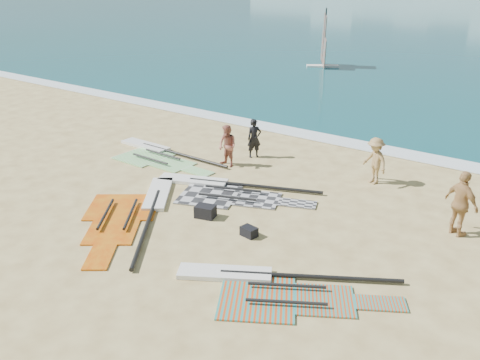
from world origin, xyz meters
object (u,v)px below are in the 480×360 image
Objects in this scene: beachgoer_left at (227,146)px; rig_grey at (221,189)px; gear_bag_far at (249,232)px; beachgoer_back at (461,204)px; rig_red at (136,210)px; gear_bag_near at (205,211)px; rig_green at (156,154)px; rig_orange at (268,286)px; beachgoer_mid at (375,161)px; person_wetsuit at (254,138)px.

rig_grey is at bearing -49.06° from beachgoer_left.
beachgoer_left is (-4.05, 4.27, 0.68)m from gear_bag_far.
beachgoer_back reaches higher than rig_grey.
beachgoer_left reaches higher than rig_red.
rig_grey is at bearing 141.78° from gear_bag_far.
gear_bag_near reaches higher than rig_red.
beachgoer_back is at bearing 36.90° from gear_bag_far.
beachgoer_back is (8.89, -0.64, 0.17)m from beachgoer_left.
rig_orange is (9.14, -5.48, -0.00)m from rig_green.
rig_green is at bearing 148.32° from gear_bag_near.
rig_grey is 7.78m from beachgoer_back.
beachgoer_mid is at bearing -4.45° from beachgoer_back.
beachgoer_back is at bearing 5.08° from beachgoer_left.
beachgoer_back reaches higher than beachgoer_left.
person_wetsuit is at bearing 109.74° from gear_bag_near.
rig_grey is at bearing 39.65° from beachgoer_back.
gear_bag_far is 0.29× the size of beachgoer_left.
gear_bag_far is 6.91m from person_wetsuit.
beachgoer_left is at bearing 145.79° from rig_red.
beachgoer_left is (-2.23, 4.05, 0.63)m from gear_bag_near.
beachgoer_left is at bearing -135.73° from beachgoer_mid.
rig_green is at bearing -178.52° from rig_red.
beachgoer_back is (7.58, 1.48, 0.93)m from rig_grey.
beachgoer_mid reaches higher than rig_orange.
beachgoer_left reaches higher than rig_grey.
rig_red is (3.35, -4.31, 0.00)m from rig_green.
beachgoer_back is at bearing 27.14° from gear_bag_near.
beachgoer_mid is at bearing 64.23° from rig_orange.
rig_green is 9.59× the size of gear_bag_near.
gear_bag_near is 6.55m from beachgoer_mid.
rig_green is 3.62× the size of person_wetsuit.
rig_red reaches higher than rig_green.
beachgoer_left is 8.91m from beachgoer_back.
gear_bag_far is (1.82, -0.22, -0.05)m from gear_bag_near.
rig_green is 0.96× the size of rig_red.
beachgoer_back reaches higher than rig_orange.
beachgoer_back is at bearing 1.77° from rig_green.
gear_bag_far is at bearing 65.51° from beachgoer_back.
person_wetsuit reaches higher than rig_grey.
beachgoer_back is (8.64, -2.10, 0.19)m from person_wetsuit.
rig_orange is (4.67, -4.10, -0.00)m from rig_grey.
gear_bag_far is 0.27× the size of beachgoer_mid.
rig_green is 3.33m from beachgoer_left.
rig_orange is 9.61m from person_wetsuit.
rig_grey is at bearing 108.14° from rig_orange.
beachgoer_left is (-1.31, 2.12, 0.77)m from rig_grey.
rig_orange is 11.84× the size of gear_bag_far.
rig_orange is at bearing -36.89° from beachgoer_left.
beachgoer_left is at bearing 118.82° from gear_bag_near.
beachgoer_left is at bearing -152.24° from person_wetsuit.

